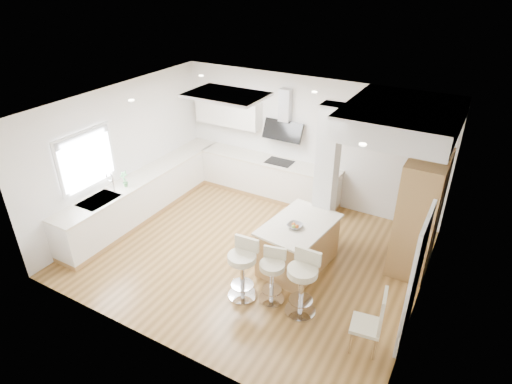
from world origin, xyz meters
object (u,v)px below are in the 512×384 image
Objects in this scene: bar_stool_c at (303,281)px; bar_stool_b at (272,273)px; peninsula at (298,245)px; dining_chair at (374,320)px; bar_stool_a at (243,266)px.

bar_stool_b is at bearing 178.35° from bar_stool_c.
bar_stool_c is at bearing -13.42° from bar_stool_b.
peninsula is at bearing 78.60° from bar_stool_b.
dining_chair is at bearing -19.71° from bar_stool_b.
bar_stool_c is at bearing -55.38° from peninsula.
peninsula is 1.45× the size of bar_stool_c.
peninsula is 1.16m from bar_stool_c.
peninsula is at bearing 117.33° from bar_stool_c.
dining_chair is (1.68, -0.23, 0.03)m from bar_stool_b.
bar_stool_b is 0.90× the size of dining_chair.
bar_stool_b is 1.70m from dining_chair.
bar_stool_a is 0.48m from bar_stool_b.
dining_chair is at bearing -5.39° from bar_stool_a.
peninsula is 1.51× the size of dining_chair.
peninsula is at bearing 65.76° from bar_stool_a.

